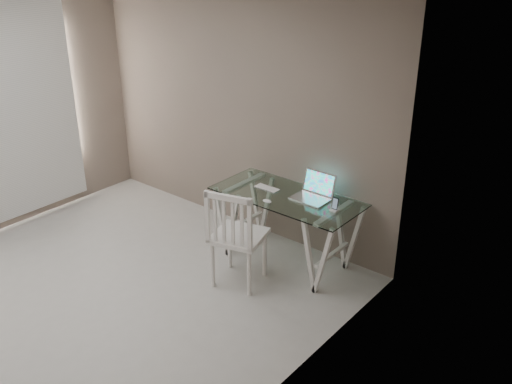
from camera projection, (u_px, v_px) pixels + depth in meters
room at (48, 126)px, 4.52m from camera, size 4.50×4.52×2.71m
desk at (286, 228)px, 5.77m from camera, size 1.50×0.70×0.75m
chair at (235, 234)px, 5.29m from camera, size 0.58×0.58×1.02m
laptop at (314, 192)px, 5.56m from camera, size 0.35×0.31×0.24m
keyboard at (267, 188)px, 5.78m from camera, size 0.27×0.12×0.01m
mouse at (267, 201)px, 5.47m from camera, size 0.10×0.06×0.03m
phone_dock at (335, 207)px, 5.31m from camera, size 0.07×0.07×0.13m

